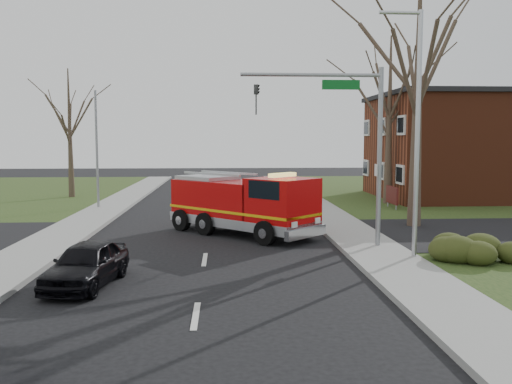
{
  "coord_description": "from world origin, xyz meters",
  "views": [
    {
      "loc": [
        0.69,
        -18.47,
        4.16
      ],
      "look_at": [
        1.99,
        3.55,
        2.0
      ],
      "focal_mm": 38.0,
      "sensor_mm": 36.0,
      "label": 1
    }
  ],
  "objects": [
    {
      "name": "hedge_corner",
      "position": [
        9.0,
        -1.0,
        0.58
      ],
      "size": [
        2.8,
        2.0,
        0.9
      ],
      "primitive_type": "ellipsoid",
      "color": "#2A3714",
      "rests_on": "lawn_right"
    },
    {
      "name": "bare_tree_left",
      "position": [
        -10.0,
        20.0,
        5.56
      ],
      "size": [
        4.5,
        4.5,
        9.0
      ],
      "color": "#3C2D23",
      "rests_on": "ground"
    },
    {
      "name": "bare_tree_near",
      "position": [
        9.5,
        6.0,
        7.41
      ],
      "size": [
        6.0,
        6.0,
        12.0
      ],
      "color": "#3C2D23",
      "rests_on": "ground"
    },
    {
      "name": "bare_tree_far",
      "position": [
        11.0,
        15.0,
        6.49
      ],
      "size": [
        5.25,
        5.25,
        10.5
      ],
      "color": "#3C2D23",
      "rests_on": "ground"
    },
    {
      "name": "brick_building",
      "position": [
        19.0,
        18.0,
        3.66
      ],
      "size": [
        15.4,
        10.4,
        7.25
      ],
      "color": "maroon",
      "rests_on": "ground"
    },
    {
      "name": "health_center_sign",
      "position": [
        10.5,
        12.5,
        0.88
      ],
      "size": [
        0.12,
        2.0,
        1.4
      ],
      "color": "#4D1412",
      "rests_on": "ground"
    },
    {
      "name": "sidewalk_left",
      "position": [
        -6.2,
        0.0,
        0.07
      ],
      "size": [
        2.4,
        80.0,
        0.15
      ],
      "primitive_type": "cube",
      "color": "gray",
      "rests_on": "ground"
    },
    {
      "name": "ground",
      "position": [
        0.0,
        0.0,
        0.0
      ],
      "size": [
        120.0,
        120.0,
        0.0
      ],
      "primitive_type": "plane",
      "color": "black",
      "rests_on": "ground"
    },
    {
      "name": "sidewalk_right",
      "position": [
        6.2,
        0.0,
        0.07
      ],
      "size": [
        2.4,
        80.0,
        0.15
      ],
      "primitive_type": "cube",
      "color": "gray",
      "rests_on": "ground"
    },
    {
      "name": "traffic_signal_mast",
      "position": [
        5.21,
        1.5,
        4.71
      ],
      "size": [
        5.29,
        0.18,
        6.8
      ],
      "color": "gray",
      "rests_on": "ground"
    },
    {
      "name": "fire_engine",
      "position": [
        1.52,
        4.86,
        1.26
      ],
      "size": [
        6.53,
        6.59,
        2.79
      ],
      "rotation": [
        0.0,
        0.0,
        0.78
      ],
      "color": "#BB0809",
      "rests_on": "ground"
    },
    {
      "name": "streetlight_pole",
      "position": [
        7.14,
        -0.5,
        4.55
      ],
      "size": [
        1.48,
        0.16,
        8.4
      ],
      "color": "#B7BABF",
      "rests_on": "ground"
    },
    {
      "name": "utility_pole_far",
      "position": [
        -6.8,
        14.0,
        3.5
      ],
      "size": [
        0.14,
        0.14,
        7.0
      ],
      "primitive_type": "cylinder",
      "color": "gray",
      "rests_on": "ground"
    },
    {
      "name": "parked_car_maroon",
      "position": [
        -3.22,
        -3.16,
        0.64
      ],
      "size": [
        2.06,
        3.93,
        1.28
      ],
      "primitive_type": "imported",
      "rotation": [
        0.0,
        0.0,
        -0.15
      ],
      "color": "black",
      "rests_on": "ground"
    }
  ]
}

